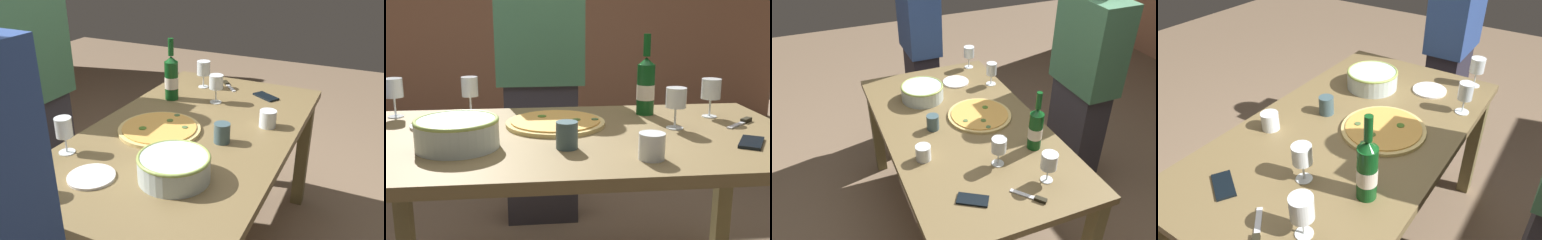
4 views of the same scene
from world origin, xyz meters
The scene contains 15 objects.
ground_plane centered at (0.00, 0.00, 0.00)m, with size 8.00×8.00×0.00m, color #7F674F.
dining_table centered at (0.00, 0.00, 0.66)m, with size 1.60×0.90×0.75m.
pizza centered at (-0.07, 0.13, 0.76)m, with size 0.38×0.38×0.02m.
serving_bowl centered at (-0.40, -0.12, 0.80)m, with size 0.27×0.27×0.10m.
wine_bottle centered at (0.31, 0.27, 0.87)m, with size 0.07×0.07×0.34m.
wine_glass_near_pizza centered at (0.57, 0.20, 0.86)m, with size 0.08×0.08×0.16m.
wine_glass_by_bottle centered at (-0.42, 0.37, 0.86)m, with size 0.07×0.07×0.16m.
wine_glass_far_left centered at (0.37, 0.03, 0.86)m, with size 0.08×0.08×0.15m.
wine_glass_far_right centered at (-0.72, 0.33, 0.86)m, with size 0.08×0.08×0.16m.
cup_amber centered at (0.19, -0.30, 0.79)m, with size 0.08×0.08×0.08m, color white.
cup_ceramic centered at (-0.05, -0.17, 0.79)m, with size 0.07×0.07×0.09m, color #3F585F.
side_plate centered at (-0.53, 0.16, 0.76)m, with size 0.18×0.18×0.01m, color white.
cell_phone centered at (0.56, -0.19, 0.76)m, with size 0.07×0.14×0.01m, color black.
pizza_knife centered at (0.65, 0.07, 0.76)m, with size 0.15×0.13×0.02m.
person_host centered at (-1.08, 0.07, 0.81)m, with size 0.39×0.24×1.59m.
Camera 4 is at (1.14, 0.75, 1.69)m, focal length 34.51 mm.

